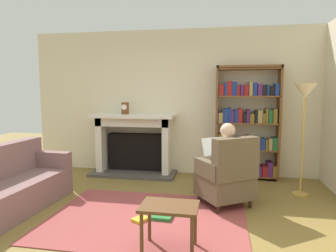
{
  "coord_description": "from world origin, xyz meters",
  "views": [
    {
      "loc": [
        0.9,
        -3.18,
        1.56
      ],
      "look_at": [
        0.1,
        1.2,
        1.05
      ],
      "focal_mm": 32.53,
      "sensor_mm": 36.0,
      "label": 1
    }
  ],
  "objects_px": {
    "fireplace": "(135,142)",
    "bookshelf": "(247,125)",
    "seated_reader": "(223,160)",
    "floor_lamp": "(305,101)",
    "mantel_clock": "(125,108)",
    "armchair_reading": "(227,176)",
    "side_table": "(169,212)",
    "sofa_floral": "(10,187)"
  },
  "relations": [
    {
      "from": "bookshelf",
      "to": "side_table",
      "type": "bearing_deg",
      "value": -108.42
    },
    {
      "from": "bookshelf",
      "to": "sofa_floral",
      "type": "height_order",
      "value": "bookshelf"
    },
    {
      "from": "seated_reader",
      "to": "floor_lamp",
      "type": "relative_size",
      "value": 0.68
    },
    {
      "from": "fireplace",
      "to": "bookshelf",
      "type": "xyz_separation_m",
      "value": [
        2.06,
        0.03,
        0.37
      ]
    },
    {
      "from": "bookshelf",
      "to": "floor_lamp",
      "type": "relative_size",
      "value": 1.2
    },
    {
      "from": "mantel_clock",
      "to": "side_table",
      "type": "distance_m",
      "value": 3.02
    },
    {
      "from": "bookshelf",
      "to": "floor_lamp",
      "type": "xyz_separation_m",
      "value": [
        0.75,
        -0.79,
        0.45
      ]
    },
    {
      "from": "floor_lamp",
      "to": "seated_reader",
      "type": "bearing_deg",
      "value": -154.34
    },
    {
      "from": "armchair_reading",
      "to": "floor_lamp",
      "type": "height_order",
      "value": "floor_lamp"
    },
    {
      "from": "seated_reader",
      "to": "sofa_floral",
      "type": "distance_m",
      "value": 2.85
    },
    {
      "from": "seated_reader",
      "to": "side_table",
      "type": "bearing_deg",
      "value": 35.7
    },
    {
      "from": "bookshelf",
      "to": "seated_reader",
      "type": "bearing_deg",
      "value": -106.91
    },
    {
      "from": "sofa_floral",
      "to": "mantel_clock",
      "type": "bearing_deg",
      "value": -22.88
    },
    {
      "from": "fireplace",
      "to": "bookshelf",
      "type": "relative_size",
      "value": 0.79
    },
    {
      "from": "fireplace",
      "to": "side_table",
      "type": "xyz_separation_m",
      "value": [
        1.15,
        -2.69,
        -0.21
      ]
    },
    {
      "from": "fireplace",
      "to": "side_table",
      "type": "relative_size",
      "value": 2.82
    },
    {
      "from": "bookshelf",
      "to": "floor_lamp",
      "type": "bearing_deg",
      "value": -46.41
    },
    {
      "from": "armchair_reading",
      "to": "sofa_floral",
      "type": "height_order",
      "value": "armchair_reading"
    },
    {
      "from": "bookshelf",
      "to": "side_table",
      "type": "xyz_separation_m",
      "value": [
        -0.91,
        -2.73,
        -0.57
      ]
    },
    {
      "from": "sofa_floral",
      "to": "side_table",
      "type": "height_order",
      "value": "sofa_floral"
    },
    {
      "from": "seated_reader",
      "to": "side_table",
      "type": "distance_m",
      "value": 1.49
    },
    {
      "from": "fireplace",
      "to": "floor_lamp",
      "type": "xyz_separation_m",
      "value": [
        2.81,
        -0.75,
        0.82
      ]
    },
    {
      "from": "sofa_floral",
      "to": "floor_lamp",
      "type": "bearing_deg",
      "value": -68.7
    },
    {
      "from": "armchair_reading",
      "to": "sofa_floral",
      "type": "distance_m",
      "value": 2.88
    },
    {
      "from": "fireplace",
      "to": "seated_reader",
      "type": "bearing_deg",
      "value": -38.48
    },
    {
      "from": "mantel_clock",
      "to": "sofa_floral",
      "type": "xyz_separation_m",
      "value": [
        -0.94,
        -1.97,
        -0.93
      ]
    },
    {
      "from": "mantel_clock",
      "to": "seated_reader",
      "type": "distance_m",
      "value": 2.25
    },
    {
      "from": "armchair_reading",
      "to": "fireplace",
      "type": "bearing_deg",
      "value": -73.81
    },
    {
      "from": "mantel_clock",
      "to": "floor_lamp",
      "type": "height_order",
      "value": "floor_lamp"
    },
    {
      "from": "mantel_clock",
      "to": "floor_lamp",
      "type": "bearing_deg",
      "value": -12.46
    },
    {
      "from": "side_table",
      "to": "seated_reader",
      "type": "bearing_deg",
      "value": 70.13
    },
    {
      "from": "side_table",
      "to": "floor_lamp",
      "type": "xyz_separation_m",
      "value": [
        1.66,
        1.94,
        1.03
      ]
    },
    {
      "from": "bookshelf",
      "to": "armchair_reading",
      "type": "distance_m",
      "value": 1.58
    },
    {
      "from": "mantel_clock",
      "to": "sofa_floral",
      "type": "relative_size",
      "value": 0.13
    },
    {
      "from": "mantel_clock",
      "to": "armchair_reading",
      "type": "xyz_separation_m",
      "value": [
        1.86,
        -1.31,
        -0.82
      ]
    },
    {
      "from": "fireplace",
      "to": "side_table",
      "type": "height_order",
      "value": "fireplace"
    },
    {
      "from": "armchair_reading",
      "to": "floor_lamp",
      "type": "bearing_deg",
      "value": 176.47
    },
    {
      "from": "mantel_clock",
      "to": "seated_reader",
      "type": "height_order",
      "value": "mantel_clock"
    },
    {
      "from": "seated_reader",
      "to": "sofa_floral",
      "type": "height_order",
      "value": "seated_reader"
    },
    {
      "from": "fireplace",
      "to": "mantel_clock",
      "type": "height_order",
      "value": "mantel_clock"
    },
    {
      "from": "sofa_floral",
      "to": "seated_reader",
      "type": "bearing_deg",
      "value": -71.86
    },
    {
      "from": "mantel_clock",
      "to": "side_table",
      "type": "relative_size",
      "value": 0.39
    }
  ]
}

